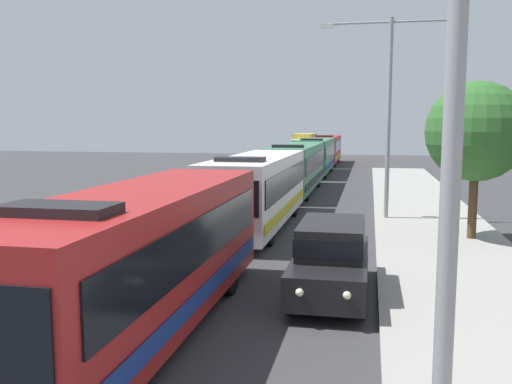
{
  "coord_description": "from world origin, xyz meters",
  "views": [
    {
      "loc": [
        3.3,
        0.42,
        4.42
      ],
      "look_at": [
        -0.48,
        18.82,
        2.09
      ],
      "focal_mm": 38.8,
      "sensor_mm": 36.0,
      "label": 1
    }
  ],
  "objects_px": {
    "streetlamp_near": "(455,73)",
    "box_truck_oncoming": "(304,146)",
    "bus_rear": "(327,149)",
    "streetlamp_mid": "(389,98)",
    "bus_fourth_in_line": "(316,155)",
    "bus_second_in_line": "(258,188)",
    "white_suv": "(331,255)",
    "bus_lead": "(144,254)",
    "bus_middle": "(296,166)",
    "roadside_tree": "(476,132)"
  },
  "relations": [
    {
      "from": "bus_fourth_in_line",
      "to": "streetlamp_near",
      "type": "relative_size",
      "value": 1.49
    },
    {
      "from": "bus_second_in_line",
      "to": "white_suv",
      "type": "relative_size",
      "value": 2.24
    },
    {
      "from": "bus_fourth_in_line",
      "to": "streetlamp_near",
      "type": "xyz_separation_m",
      "value": [
        5.4,
        -42.48,
        3.22
      ]
    },
    {
      "from": "roadside_tree",
      "to": "white_suv",
      "type": "bearing_deg",
      "value": -122.17
    },
    {
      "from": "bus_second_in_line",
      "to": "bus_middle",
      "type": "xyz_separation_m",
      "value": [
        0.0,
        12.29,
        0.0
      ]
    },
    {
      "from": "bus_second_in_line",
      "to": "white_suv",
      "type": "distance_m",
      "value": 9.59
    },
    {
      "from": "streetlamp_near",
      "to": "bus_second_in_line",
      "type": "bearing_deg",
      "value": 107.48
    },
    {
      "from": "streetlamp_near",
      "to": "roadside_tree",
      "type": "bearing_deg",
      "value": 79.2
    },
    {
      "from": "bus_second_in_line",
      "to": "box_truck_oncoming",
      "type": "relative_size",
      "value": 1.37
    },
    {
      "from": "bus_fourth_in_line",
      "to": "streetlamp_near",
      "type": "distance_m",
      "value": 42.94
    },
    {
      "from": "bus_lead",
      "to": "roadside_tree",
      "type": "bearing_deg",
      "value": 52.36
    },
    {
      "from": "bus_lead",
      "to": "box_truck_oncoming",
      "type": "height_order",
      "value": "bus_lead"
    },
    {
      "from": "bus_second_in_line",
      "to": "box_truck_oncoming",
      "type": "xyz_separation_m",
      "value": [
        -3.3,
        44.79,
        0.02
      ]
    },
    {
      "from": "streetlamp_mid",
      "to": "bus_lead",
      "type": "bearing_deg",
      "value": -109.83
    },
    {
      "from": "bus_middle",
      "to": "bus_rear",
      "type": "bearing_deg",
      "value": 90.0
    },
    {
      "from": "bus_second_in_line",
      "to": "bus_fourth_in_line",
      "type": "distance_m",
      "value": 25.34
    },
    {
      "from": "bus_middle",
      "to": "white_suv",
      "type": "xyz_separation_m",
      "value": [
        3.7,
        -21.12,
        -0.66
      ]
    },
    {
      "from": "box_truck_oncoming",
      "to": "streetlamp_near",
      "type": "distance_m",
      "value": 62.62
    },
    {
      "from": "white_suv",
      "to": "streetlamp_near",
      "type": "relative_size",
      "value": 0.65
    },
    {
      "from": "bus_lead",
      "to": "roadside_tree",
      "type": "xyz_separation_m",
      "value": [
        8.42,
        10.91,
        2.43
      ]
    },
    {
      "from": "bus_second_in_line",
      "to": "white_suv",
      "type": "bearing_deg",
      "value": -67.27
    },
    {
      "from": "white_suv",
      "to": "streetlamp_near",
      "type": "xyz_separation_m",
      "value": [
        1.7,
        -8.31,
        3.87
      ]
    },
    {
      "from": "streetlamp_mid",
      "to": "roadside_tree",
      "type": "height_order",
      "value": "streetlamp_mid"
    },
    {
      "from": "box_truck_oncoming",
      "to": "bus_second_in_line",
      "type": "bearing_deg",
      "value": -85.78
    },
    {
      "from": "bus_rear",
      "to": "streetlamp_mid",
      "type": "distance_m",
      "value": 35.47
    },
    {
      "from": "bus_second_in_line",
      "to": "bus_fourth_in_line",
      "type": "xyz_separation_m",
      "value": [
        0.0,
        25.34,
        0.0
      ]
    },
    {
      "from": "bus_second_in_line",
      "to": "streetlamp_near",
      "type": "bearing_deg",
      "value": -72.52
    },
    {
      "from": "bus_rear",
      "to": "streetlamp_near",
      "type": "height_order",
      "value": "streetlamp_near"
    },
    {
      "from": "box_truck_oncoming",
      "to": "bus_middle",
      "type": "bearing_deg",
      "value": -84.2
    },
    {
      "from": "bus_rear",
      "to": "bus_fourth_in_line",
      "type": "bearing_deg",
      "value": -90.0
    },
    {
      "from": "white_suv",
      "to": "roadside_tree",
      "type": "xyz_separation_m",
      "value": [
        4.72,
        7.5,
        3.09
      ]
    },
    {
      "from": "bus_rear",
      "to": "streetlamp_near",
      "type": "distance_m",
      "value": 55.08
    },
    {
      "from": "roadside_tree",
      "to": "bus_rear",
      "type": "bearing_deg",
      "value": 102.21
    },
    {
      "from": "bus_second_in_line",
      "to": "bus_fourth_in_line",
      "type": "height_order",
      "value": "same"
    },
    {
      "from": "bus_lead",
      "to": "streetlamp_near",
      "type": "height_order",
      "value": "streetlamp_near"
    },
    {
      "from": "bus_middle",
      "to": "box_truck_oncoming",
      "type": "bearing_deg",
      "value": 95.8
    },
    {
      "from": "bus_middle",
      "to": "white_suv",
      "type": "relative_size",
      "value": 2.44
    },
    {
      "from": "bus_fourth_in_line",
      "to": "roadside_tree",
      "type": "height_order",
      "value": "roadside_tree"
    },
    {
      "from": "streetlamp_near",
      "to": "box_truck_oncoming",
      "type": "bearing_deg",
      "value": 98.0
    },
    {
      "from": "bus_rear",
      "to": "bus_middle",
      "type": "bearing_deg",
      "value": -90.0
    },
    {
      "from": "bus_fourth_in_line",
      "to": "bus_middle",
      "type": "bearing_deg",
      "value": -90.0
    },
    {
      "from": "streetlamp_mid",
      "to": "streetlamp_near",
      "type": "bearing_deg",
      "value": -90.0
    },
    {
      "from": "bus_lead",
      "to": "bus_fourth_in_line",
      "type": "distance_m",
      "value": 37.58
    },
    {
      "from": "white_suv",
      "to": "streetlamp_mid",
      "type": "xyz_separation_m",
      "value": [
        1.7,
        11.56,
        4.53
      ]
    },
    {
      "from": "box_truck_oncoming",
      "to": "roadside_tree",
      "type": "relative_size",
      "value": 1.43
    },
    {
      "from": "bus_fourth_in_line",
      "to": "bus_rear",
      "type": "relative_size",
      "value": 1.0
    },
    {
      "from": "bus_second_in_line",
      "to": "bus_rear",
      "type": "bearing_deg",
      "value": 90.0
    },
    {
      "from": "bus_rear",
      "to": "streetlamp_mid",
      "type": "relative_size",
      "value": 1.3
    },
    {
      "from": "bus_fourth_in_line",
      "to": "streetlamp_near",
      "type": "bearing_deg",
      "value": -82.76
    },
    {
      "from": "bus_lead",
      "to": "bus_second_in_line",
      "type": "distance_m",
      "value": 12.24
    }
  ]
}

